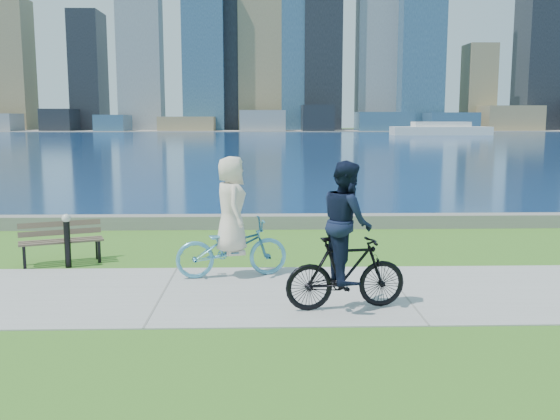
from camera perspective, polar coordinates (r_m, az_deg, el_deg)
The scene contains 11 objects.
ground at distance 10.64m, azimuth -10.66°, elevation -7.58°, with size 320.00×320.00×0.00m, color #34691B.
concrete_path at distance 10.64m, azimuth -10.66°, elevation -7.53°, with size 80.00×3.50×0.02m, color #9B9B96.
seawall at distance 16.61m, azimuth -7.37°, elevation -1.09°, with size 90.00×0.50×0.35m, color slate.
bay_water at distance 82.17m, azimuth -2.84°, elevation 6.45°, with size 320.00×131.00×0.01m, color navy.
far_shore at distance 140.14m, azimuth -2.36°, elevation 7.32°, with size 320.00×30.00×0.12m, color gray.
city_skyline at distance 141.39m, azimuth -0.95°, elevation 16.43°, with size 175.79×22.27×76.00m.
ferry_far at distance 106.14m, azimuth 14.46°, elevation 7.14°, with size 15.95×4.56×2.16m.
park_bench at distance 13.28m, azimuth -19.39°, elevation -2.46°, with size 1.69×1.09×0.83m.
bollard_lamp at distance 12.83m, azimuth -18.89°, elevation -2.35°, with size 0.17×0.17×1.06m.
cyclist_woman at distance 11.39m, azimuth -4.46°, elevation -2.05°, with size 1.08×2.14×2.21m.
cyclist_man at distance 9.46m, azimuth 6.08°, elevation -3.43°, with size 0.83×1.92×2.27m.
Camera 1 is at (1.66, -10.10, 2.92)m, focal length 40.00 mm.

